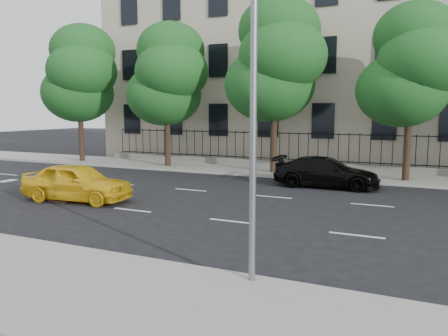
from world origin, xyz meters
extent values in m
plane|color=black|center=(0.00, 0.00, 0.00)|extent=(120.00, 120.00, 0.00)
cube|color=gray|center=(0.00, -4.00, 0.07)|extent=(60.00, 4.00, 0.15)
cube|color=gray|center=(0.00, 14.00, 0.07)|extent=(60.00, 4.00, 0.15)
cube|color=#B6A691|center=(0.00, 23.00, 9.00)|extent=(34.00, 12.00, 18.00)
cube|color=slate|center=(0.00, 15.70, 0.35)|extent=(30.00, 0.50, 0.40)
cube|color=black|center=(0.00, 15.70, 0.65)|extent=(28.80, 0.05, 0.05)
cube|color=black|center=(0.00, 15.70, 2.25)|extent=(28.80, 0.05, 0.05)
cylinder|color=slate|center=(2.50, -2.30, 4.15)|extent=(0.14, 0.14, 8.00)
cylinder|color=#382619|center=(-16.00, 13.20, 1.72)|extent=(0.36, 0.36, 3.15)
ellipsoid|color=#1B5120|center=(-16.40, 13.50, 4.86)|extent=(4.94, 4.94, 4.06)
ellipsoid|color=#1B5120|center=(-15.50, 13.00, 6.29)|extent=(4.68, 4.68, 3.85)
ellipsoid|color=#1B5120|center=(-15.90, 13.60, 7.72)|extent=(4.42, 4.42, 3.64)
cylinder|color=#382619|center=(-9.00, 13.20, 1.64)|extent=(0.36, 0.36, 2.97)
ellipsoid|color=#1B5120|center=(-9.40, 13.50, 4.62)|extent=(4.75, 4.75, 3.90)
ellipsoid|color=#1B5120|center=(-8.50, 13.00, 6.00)|extent=(4.50, 4.50, 3.70)
ellipsoid|color=#1B5120|center=(-8.90, 13.60, 7.38)|extent=(4.25, 4.25, 3.50)
cylinder|color=#382619|center=(-2.00, 13.20, 1.81)|extent=(0.36, 0.36, 3.32)
ellipsoid|color=#1B5120|center=(-2.40, 13.50, 5.09)|extent=(5.13, 5.13, 4.21)
ellipsoid|color=#1B5120|center=(-1.50, 13.00, 6.58)|extent=(4.86, 4.86, 4.00)
ellipsoid|color=#1B5120|center=(-1.90, 13.60, 8.06)|extent=(4.59, 4.59, 3.78)
cylinder|color=#382619|center=(5.00, 13.20, 1.69)|extent=(0.36, 0.36, 3.08)
ellipsoid|color=#1B5120|center=(4.60, 13.50, 4.67)|extent=(4.56, 4.56, 3.74)
ellipsoid|color=#1B5120|center=(5.50, 13.00, 5.99)|extent=(4.32, 4.32, 3.55)
ellipsoid|color=#1B5120|center=(5.10, 13.60, 7.31)|extent=(4.08, 4.08, 3.36)
imported|color=yellow|center=(-7.05, 2.99, 0.77)|extent=(4.69, 2.27, 1.54)
imported|color=black|center=(1.55, 10.35, 0.72)|extent=(5.02, 2.12, 1.44)
camera|label=1|loc=(5.54, -10.49, 3.67)|focal=35.00mm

